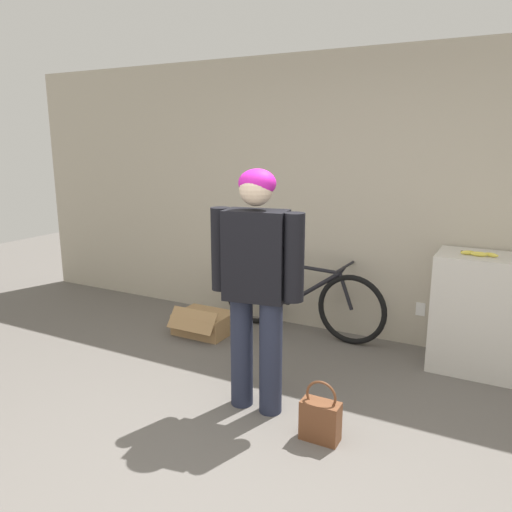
# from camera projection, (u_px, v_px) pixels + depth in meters

# --- Properties ---
(ground_plane) EXTENTS (14.00, 14.00, 0.00)m
(ground_plane) POSITION_uv_depth(u_px,v_px,m) (211.00, 506.00, 2.54)
(ground_plane) COLOR #605B56
(wall_back) EXTENTS (8.00, 0.07, 2.60)m
(wall_back) POSITION_uv_depth(u_px,v_px,m) (366.00, 199.00, 4.51)
(wall_back) COLOR #B7AD99
(wall_back) RESTS_ON ground_plane
(side_shelf) EXTENTS (0.87, 0.49, 0.95)m
(side_shelf) POSITION_uv_depth(u_px,v_px,m) (491.00, 315.00, 3.93)
(side_shelf) COLOR beige
(side_shelf) RESTS_ON ground_plane
(person) EXTENTS (0.67, 0.29, 1.64)m
(person) POSITION_uv_depth(u_px,v_px,m) (256.00, 274.00, 3.27)
(person) COLOR #23283D
(person) RESTS_ON ground_plane
(bicycle) EXTENTS (1.70, 0.46, 0.72)m
(bicycle) POSITION_uv_depth(u_px,v_px,m) (299.00, 298.00, 4.76)
(bicycle) COLOR black
(bicycle) RESTS_ON ground_plane
(banana) EXTENTS (0.28, 0.08, 0.04)m
(banana) POSITION_uv_depth(u_px,v_px,m) (479.00, 254.00, 3.83)
(banana) COLOR #EAD64C
(banana) RESTS_ON side_shelf
(handbag) EXTENTS (0.24, 0.12, 0.40)m
(handbag) POSITION_uv_depth(u_px,v_px,m) (320.00, 419.00, 3.07)
(handbag) COLOR brown
(handbag) RESTS_ON ground_plane
(cardboard_box) EXTENTS (0.51, 0.47, 0.28)m
(cardboard_box) POSITION_uv_depth(u_px,v_px,m) (204.00, 323.00, 4.81)
(cardboard_box) COLOR #A87F51
(cardboard_box) RESTS_ON ground_plane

